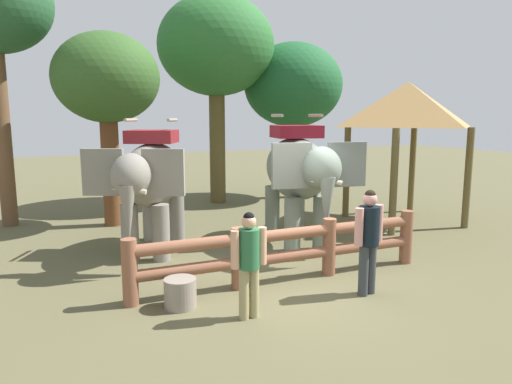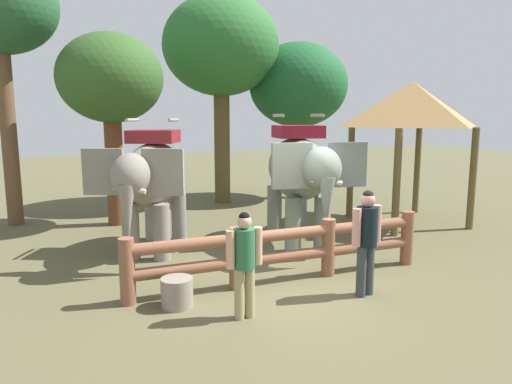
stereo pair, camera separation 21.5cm
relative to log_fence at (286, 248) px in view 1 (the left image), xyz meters
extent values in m
plane|color=brown|center=(0.00, -0.23, -0.60)|extent=(60.00, 60.00, 0.00)
cylinder|color=brown|center=(-2.67, 0.00, -0.08)|extent=(0.24, 0.24, 1.05)
cylinder|color=brown|center=(-0.89, 0.00, -0.08)|extent=(0.24, 0.24, 1.05)
cylinder|color=brown|center=(0.89, 0.00, -0.08)|extent=(0.24, 0.24, 1.05)
cylinder|color=brown|center=(2.67, 0.00, -0.08)|extent=(0.24, 0.24, 1.05)
cylinder|color=brown|center=(0.00, 0.00, -0.15)|extent=(5.33, 0.20, 0.20)
cylinder|color=brown|center=(0.00, 0.00, 0.25)|extent=(5.33, 0.20, 0.20)
cylinder|color=gray|center=(-1.74, 2.07, -0.03)|extent=(0.34, 0.34, 1.15)
cylinder|color=gray|center=(-2.31, 2.35, -0.03)|extent=(0.34, 0.34, 1.15)
cylinder|color=gray|center=(-1.07, 3.47, -0.03)|extent=(0.34, 0.34, 1.15)
cylinder|color=gray|center=(-1.64, 3.74, -0.03)|extent=(0.34, 0.34, 1.15)
ellipsoid|color=gray|center=(-1.69, 2.91, 1.05)|extent=(2.15, 2.83, 1.34)
ellipsoid|color=gray|center=(-2.35, 1.53, 1.21)|extent=(1.03, 1.09, 0.82)
cube|color=gray|center=(-1.80, 1.39, 1.26)|extent=(0.74, 0.43, 0.86)
cube|color=gray|center=(-2.81, 1.87, 1.26)|extent=(0.74, 0.43, 0.86)
cone|color=gray|center=(-2.48, 1.26, 0.56)|extent=(0.31, 0.31, 1.05)
cone|color=beige|center=(-2.31, 1.27, 0.98)|extent=(0.35, 0.24, 0.15)
cone|color=beige|center=(-2.58, 1.40, 0.98)|extent=(0.35, 0.24, 0.15)
cube|color=maroon|center=(-1.69, 2.91, 1.85)|extent=(1.25, 1.20, 0.27)
cylinder|color=#A59E8C|center=(-1.29, 2.72, 2.19)|extent=(0.40, 0.73, 0.07)
cylinder|color=#A59E8C|center=(-2.09, 3.10, 2.19)|extent=(0.40, 0.73, 0.07)
cylinder|color=slate|center=(1.61, 1.47, -0.01)|extent=(0.36, 0.36, 1.19)
cylinder|color=slate|center=(0.97, 1.58, -0.01)|extent=(0.36, 0.36, 1.19)
cylinder|color=slate|center=(1.89, 3.05, -0.01)|extent=(0.36, 0.36, 1.19)
cylinder|color=slate|center=(1.24, 3.16, -0.01)|extent=(0.36, 0.36, 1.19)
ellipsoid|color=slate|center=(1.43, 2.32, 1.10)|extent=(1.63, 2.83, 1.38)
ellipsoid|color=slate|center=(1.16, 0.76, 1.27)|extent=(0.90, 1.01, 0.84)
cube|color=slate|center=(1.74, 0.77, 1.32)|extent=(0.80, 0.25, 0.89)
cube|color=slate|center=(0.61, 0.97, 1.32)|extent=(0.80, 0.25, 0.89)
cone|color=slate|center=(1.10, 0.45, 0.60)|extent=(0.32, 0.32, 1.09)
cone|color=beige|center=(1.27, 0.52, 1.03)|extent=(0.37, 0.16, 0.15)
cone|color=beige|center=(0.97, 0.57, 1.03)|extent=(0.37, 0.16, 0.15)
cube|color=maroon|center=(1.43, 2.32, 1.93)|extent=(1.15, 1.05, 0.28)
cylinder|color=#A59E8C|center=(1.87, 2.24, 2.29)|extent=(0.21, 0.80, 0.07)
cylinder|color=#A59E8C|center=(0.98, 2.39, 2.29)|extent=(0.21, 0.80, 0.07)
cylinder|color=tan|center=(-1.09, -1.14, -0.23)|extent=(0.14, 0.14, 0.75)
cylinder|color=tan|center=(-1.26, -1.15, -0.23)|extent=(0.14, 0.14, 0.75)
cylinder|color=#28663D|center=(-1.17, -1.15, 0.43)|extent=(0.32, 0.32, 0.57)
cylinder|color=tan|center=(-0.96, -1.13, 0.44)|extent=(0.12, 0.12, 0.54)
cylinder|color=tan|center=(-1.39, -1.16, 0.44)|extent=(0.12, 0.12, 0.54)
sphere|color=tan|center=(-1.17, -1.15, 0.82)|extent=(0.21, 0.21, 0.21)
sphere|color=black|center=(-1.17, -1.15, 0.87)|extent=(0.16, 0.16, 0.16)
cylinder|color=#32383D|center=(1.03, -1.05, -0.19)|extent=(0.16, 0.16, 0.83)
cylinder|color=#32383D|center=(0.85, -1.09, -0.19)|extent=(0.16, 0.16, 0.83)
cylinder|color=black|center=(0.94, -1.07, 0.54)|extent=(0.40, 0.40, 0.63)
cylinder|color=tan|center=(1.17, -1.01, 0.56)|extent=(0.13, 0.13, 0.60)
cylinder|color=tan|center=(0.71, -1.12, 0.56)|extent=(0.13, 0.13, 0.60)
sphere|color=tan|center=(0.94, -1.07, 0.97)|extent=(0.23, 0.23, 0.23)
sphere|color=black|center=(0.94, -1.07, 1.04)|extent=(0.18, 0.18, 0.18)
cylinder|color=brown|center=(6.28, 3.94, 0.70)|extent=(0.18, 0.18, 2.60)
cylinder|color=brown|center=(6.11, 1.71, 0.70)|extent=(0.18, 0.18, 2.60)
cylinder|color=brown|center=(4.05, 4.11, 0.70)|extent=(0.18, 0.18, 2.60)
cylinder|color=brown|center=(3.87, 1.88, 0.70)|extent=(0.18, 0.18, 2.60)
pyramid|color=#AB814B|center=(5.08, 2.91, 2.58)|extent=(3.25, 3.25, 1.18)
cylinder|color=brown|center=(4.14, 7.63, 0.90)|extent=(0.43, 0.43, 3.00)
ellipsoid|color=#1C572B|center=(4.14, 7.63, 3.33)|extent=(3.39, 3.39, 2.88)
cylinder|color=brown|center=(-2.26, 5.68, 0.95)|extent=(0.46, 0.46, 3.11)
ellipsoid|color=#315723|center=(-2.26, 5.68, 3.24)|extent=(2.69, 2.69, 2.28)
cylinder|color=brown|center=(-4.79, 6.71, 1.82)|extent=(0.40, 0.40, 4.86)
cylinder|color=brown|center=(1.40, 7.77, 1.44)|extent=(0.52, 0.52, 4.08)
ellipsoid|color=#2A672D|center=(1.40, 7.77, 4.51)|extent=(3.76, 3.76, 3.20)
cylinder|color=gray|center=(-1.98, -0.38, -0.38)|extent=(0.49, 0.49, 0.45)
camera|label=1|loc=(-3.62, -7.03, 2.28)|focal=32.78mm
camera|label=2|loc=(-3.42, -7.11, 2.28)|focal=32.78mm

